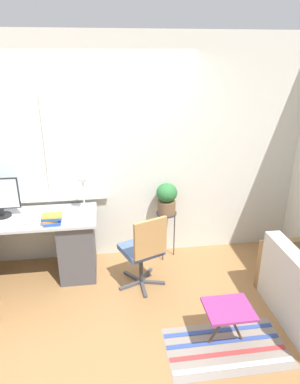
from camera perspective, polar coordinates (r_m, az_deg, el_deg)
ground_plane at (r=4.07m, az=-9.63°, el=-15.32°), size 14.00×14.00×0.00m
wall_back_with_window at (r=4.12m, az=-10.90°, el=6.14°), size 9.00×0.12×2.70m
desk at (r=4.24m, az=-21.26°, el=-8.47°), size 1.83×0.64×0.77m
mouse at (r=3.88m, az=-20.11°, el=-4.86°), size 0.04×0.07×0.03m
desk_lamp at (r=3.88m, az=-11.12°, el=1.25°), size 0.13×0.13×0.44m
book_stack at (r=3.79m, az=-16.05°, el=-4.34°), size 0.22×0.18×0.10m
office_chair_swivel at (r=3.76m, az=-1.02°, el=-9.57°), size 0.53×0.54×0.90m
plant_stand at (r=4.29m, az=2.73°, el=-4.38°), size 0.25×0.25×0.62m
potted_plant at (r=4.17m, az=2.80°, el=-0.94°), size 0.26×0.26×0.38m
floor_rug_striped at (r=3.44m, az=12.55°, el=-23.97°), size 1.08×0.61×0.01m
folding_stool at (r=3.26m, az=12.94°, el=-18.75°), size 0.42×0.35×0.39m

